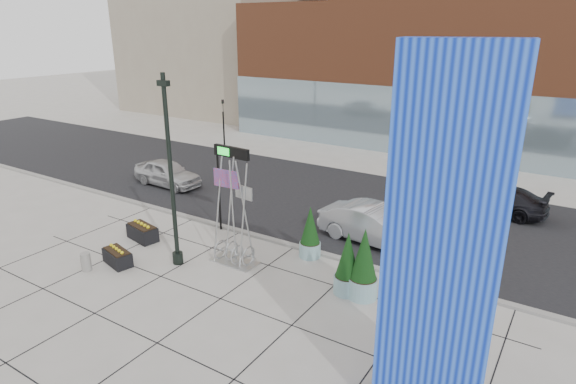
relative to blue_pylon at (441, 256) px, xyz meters
The scene contains 19 objects.
ground 10.04m from the blue_pylon, 165.26° to the left, with size 160.00×160.00×0.00m, color #9E9991.
street_asphalt 15.71m from the blue_pylon, 125.44° to the left, with size 80.00×12.00×0.02m, color black.
curb_edge 11.61m from the blue_pylon, 144.25° to the left, with size 80.00×0.30×0.12m, color gray.
tower_podium 30.33m from the blue_pylon, 104.82° to the left, with size 34.00×10.00×11.00m, color brown.
tower_glass_front 25.77m from the blue_pylon, 107.56° to the left, with size 34.00×0.60×5.00m, color #8CA5B2.
blue_pylon is the anchor object (origin of this frame).
lamp_post 11.33m from the blue_pylon, 167.27° to the left, with size 0.48×0.42×7.63m.
public_art_sculpture 10.34m from the blue_pylon, 157.30° to the left, with size 1.98×1.02×4.44m.
concrete_bollard 14.19m from the blue_pylon, behind, with size 0.38×0.38×0.74m, color gray.
overhead_street_sign 12.64m from the blue_pylon, 151.08° to the left, with size 1.97×0.31×4.18m.
round_planter_east 6.67m from the blue_pylon, 135.36° to the left, with size 0.96×0.96×2.39m.
round_planter_mid 6.28m from the blue_pylon, 130.59° to the left, with size 1.07×1.07×2.67m.
round_planter_west 9.54m from the blue_pylon, 138.75° to the left, with size 0.90×0.90×2.25m.
box_planter_north 14.91m from the blue_pylon, 166.72° to the left, with size 1.66×1.06×0.85m.
box_planter_south 13.64m from the blue_pylon, behind, with size 1.50×1.00×0.76m.
car_white_west 21.36m from the blue_pylon, 153.07° to the left, with size 1.83×4.55×1.55m, color silver.
car_silver_mid 10.58m from the blue_pylon, 120.06° to the left, with size 1.77×5.09×1.68m, color #B1B3B9.
car_dark_east 15.90m from the blue_pylon, 94.26° to the left, with size 2.03×5.00×1.45m, color black.
traffic_signal 27.10m from the blue_pylon, 140.18° to the left, with size 0.15×0.18×4.10m.
Camera 1 is at (11.05, -12.32, 9.22)m, focal length 30.00 mm.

